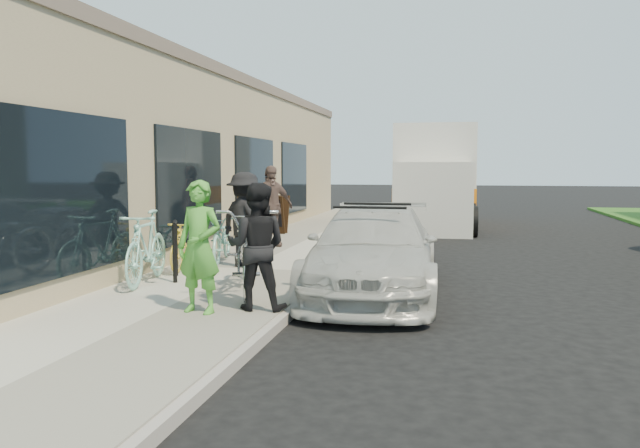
{
  "coord_description": "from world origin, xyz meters",
  "views": [
    {
      "loc": [
        1.64,
        -7.49,
        1.97
      ],
      "look_at": [
        -0.49,
        2.2,
        1.05
      ],
      "focal_mm": 35.0,
      "sensor_mm": 36.0,
      "label": 1
    }
  ],
  "objects_px": {
    "sedan_silver": "(389,238)",
    "cruiser_bike_c": "(187,245)",
    "sedan_white": "(374,251)",
    "moving_truck": "(435,182)",
    "tandem_bike": "(248,250)",
    "cruiser_bike_a": "(147,247)",
    "bystander_b": "(270,206)",
    "bike_rack": "(175,244)",
    "woman_rider": "(199,247)",
    "man_standing": "(257,246)",
    "bystander_a": "(245,220)",
    "sandwich_board": "(275,214)",
    "cruiser_bike_b": "(222,238)"
  },
  "relations": [
    {
      "from": "sedan_silver",
      "to": "cruiser_bike_c",
      "type": "distance_m",
      "value": 3.93
    },
    {
      "from": "sedan_white",
      "to": "moving_truck",
      "type": "bearing_deg",
      "value": 84.6
    },
    {
      "from": "sedan_silver",
      "to": "tandem_bike",
      "type": "distance_m",
      "value": 4.08
    },
    {
      "from": "cruiser_bike_a",
      "to": "bystander_b",
      "type": "height_order",
      "value": "bystander_b"
    },
    {
      "from": "sedan_silver",
      "to": "bystander_b",
      "type": "height_order",
      "value": "bystander_b"
    },
    {
      "from": "bike_rack",
      "to": "sedan_white",
      "type": "distance_m",
      "value": 3.2
    },
    {
      "from": "sedan_white",
      "to": "tandem_bike",
      "type": "distance_m",
      "value": 1.95
    },
    {
      "from": "sedan_silver",
      "to": "bystander_b",
      "type": "bearing_deg",
      "value": 154.44
    },
    {
      "from": "tandem_bike",
      "to": "woman_rider",
      "type": "height_order",
      "value": "woman_rider"
    },
    {
      "from": "man_standing",
      "to": "bystander_a",
      "type": "relative_size",
      "value": 0.94
    },
    {
      "from": "woman_rider",
      "to": "moving_truck",
      "type": "bearing_deg",
      "value": 91.18
    },
    {
      "from": "sedan_white",
      "to": "sandwich_board",
      "type": "bearing_deg",
      "value": 114.91
    },
    {
      "from": "moving_truck",
      "to": "tandem_bike",
      "type": "height_order",
      "value": "moving_truck"
    },
    {
      "from": "tandem_bike",
      "to": "sedan_silver",
      "type": "bearing_deg",
      "value": 47.76
    },
    {
      "from": "cruiser_bike_b",
      "to": "bystander_a",
      "type": "distance_m",
      "value": 0.95
    },
    {
      "from": "man_standing",
      "to": "bystander_b",
      "type": "relative_size",
      "value": 0.88
    },
    {
      "from": "moving_truck",
      "to": "cruiser_bike_b",
      "type": "relative_size",
      "value": 4.02
    },
    {
      "from": "cruiser_bike_a",
      "to": "tandem_bike",
      "type": "bearing_deg",
      "value": -20.76
    },
    {
      "from": "woman_rider",
      "to": "cruiser_bike_b",
      "type": "distance_m",
      "value": 4.26
    },
    {
      "from": "sandwich_board",
      "to": "man_standing",
      "type": "distance_m",
      "value": 9.02
    },
    {
      "from": "woman_rider",
      "to": "bystander_a",
      "type": "relative_size",
      "value": 0.96
    },
    {
      "from": "sandwich_board",
      "to": "bystander_a",
      "type": "height_order",
      "value": "bystander_a"
    },
    {
      "from": "bike_rack",
      "to": "woman_rider",
      "type": "xyz_separation_m",
      "value": [
        1.32,
        -2.08,
        0.26
      ]
    },
    {
      "from": "man_standing",
      "to": "cruiser_bike_a",
      "type": "xyz_separation_m",
      "value": [
        -2.23,
        1.32,
        -0.24
      ]
    },
    {
      "from": "sedan_white",
      "to": "bystander_b",
      "type": "xyz_separation_m",
      "value": [
        -2.91,
        4.13,
        0.4
      ]
    },
    {
      "from": "tandem_bike",
      "to": "bystander_b",
      "type": "relative_size",
      "value": 1.29
    },
    {
      "from": "sandwich_board",
      "to": "sedan_silver",
      "type": "height_order",
      "value": "sandwich_board"
    },
    {
      "from": "bike_rack",
      "to": "sedan_white",
      "type": "relative_size",
      "value": 0.2
    },
    {
      "from": "moving_truck",
      "to": "tandem_bike",
      "type": "relative_size",
      "value": 2.86
    },
    {
      "from": "sandwich_board",
      "to": "tandem_bike",
      "type": "height_order",
      "value": "tandem_bike"
    },
    {
      "from": "bystander_b",
      "to": "sandwich_board",
      "type": "bearing_deg",
      "value": 65.28
    },
    {
      "from": "sedan_white",
      "to": "cruiser_bike_c",
      "type": "relative_size",
      "value": 3.18
    },
    {
      "from": "cruiser_bike_b",
      "to": "bystander_a",
      "type": "bearing_deg",
      "value": -51.99
    },
    {
      "from": "cruiser_bike_c",
      "to": "bystander_b",
      "type": "distance_m",
      "value": 3.48
    },
    {
      "from": "man_standing",
      "to": "bike_rack",
      "type": "bearing_deg",
      "value": -46.96
    },
    {
      "from": "bystander_b",
      "to": "tandem_bike",
      "type": "bearing_deg",
      "value": -115.43
    },
    {
      "from": "woman_rider",
      "to": "man_standing",
      "type": "distance_m",
      "value": 0.71
    },
    {
      "from": "sedan_white",
      "to": "man_standing",
      "type": "bearing_deg",
      "value": -125.77
    },
    {
      "from": "cruiser_bike_a",
      "to": "cruiser_bike_c",
      "type": "height_order",
      "value": "cruiser_bike_a"
    },
    {
      "from": "sandwich_board",
      "to": "cruiser_bike_b",
      "type": "xyz_separation_m",
      "value": [
        0.42,
        -4.99,
        -0.08
      ]
    },
    {
      "from": "woman_rider",
      "to": "bystander_b",
      "type": "height_order",
      "value": "bystander_b"
    },
    {
      "from": "sedan_white",
      "to": "cruiser_bike_c",
      "type": "height_order",
      "value": "sedan_white"
    },
    {
      "from": "moving_truck",
      "to": "cruiser_bike_a",
      "type": "height_order",
      "value": "moving_truck"
    },
    {
      "from": "woman_rider",
      "to": "bystander_a",
      "type": "distance_m",
      "value": 3.55
    },
    {
      "from": "man_standing",
      "to": "cruiser_bike_a",
      "type": "height_order",
      "value": "man_standing"
    },
    {
      "from": "cruiser_bike_b",
      "to": "bystander_a",
      "type": "xyz_separation_m",
      "value": [
        0.65,
        -0.55,
        0.42
      ]
    },
    {
      "from": "cruiser_bike_c",
      "to": "bystander_a",
      "type": "height_order",
      "value": "bystander_a"
    },
    {
      "from": "sandwich_board",
      "to": "moving_truck",
      "type": "height_order",
      "value": "moving_truck"
    },
    {
      "from": "sandwich_board",
      "to": "bystander_b",
      "type": "relative_size",
      "value": 0.55
    },
    {
      "from": "woman_rider",
      "to": "bystander_b",
      "type": "xyz_separation_m",
      "value": [
        -1.04,
        6.39,
        0.09
      ]
    }
  ]
}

